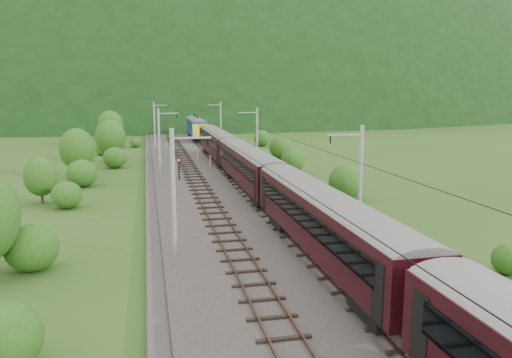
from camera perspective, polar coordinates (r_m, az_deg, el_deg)
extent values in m
plane|color=#2A4B17|center=(33.30, 1.63, -8.39)|extent=(600.00, 600.00, 0.00)
cube|color=#38332D|center=(42.64, -1.63, -4.00)|extent=(14.00, 220.00, 0.30)
cube|color=#543224|center=(42.10, -5.81, -3.75)|extent=(0.08, 220.00, 0.15)
cube|color=#543224|center=(42.28, -3.87, -3.66)|extent=(0.08, 220.00, 0.15)
cube|color=black|center=(42.22, -4.84, -3.89)|extent=(2.40, 220.00, 0.12)
cube|color=#543224|center=(42.89, 0.58, -3.44)|extent=(0.08, 220.00, 0.15)
cube|color=#543224|center=(43.22, 2.44, -3.34)|extent=(0.08, 220.00, 0.15)
cube|color=black|center=(43.08, 1.52, -3.56)|extent=(2.40, 220.00, 0.12)
cylinder|color=gray|center=(31.29, -9.42, -1.59)|extent=(0.28, 0.28, 8.00)
cube|color=gray|center=(30.86, -7.37, 4.69)|extent=(2.40, 0.12, 0.12)
cylinder|color=black|center=(31.00, -5.51, 4.20)|extent=(0.10, 0.10, 0.50)
cylinder|color=gray|center=(62.94, -11.01, 4.28)|extent=(0.28, 0.28, 8.00)
cube|color=gray|center=(62.73, -10.01, 7.41)|extent=(2.40, 0.12, 0.12)
cylinder|color=black|center=(62.80, -9.08, 7.16)|extent=(0.10, 0.10, 0.50)
cylinder|color=gray|center=(94.83, -11.53, 6.21)|extent=(0.28, 0.28, 8.00)
cube|color=gray|center=(94.69, -10.87, 8.29)|extent=(2.40, 0.12, 0.12)
cylinder|color=black|center=(94.73, -10.26, 8.12)|extent=(0.10, 0.10, 0.50)
cylinder|color=gray|center=(126.77, -11.80, 7.17)|extent=(0.28, 0.28, 8.00)
cube|color=gray|center=(126.67, -11.30, 8.72)|extent=(2.40, 0.12, 0.12)
cylinder|color=black|center=(126.70, -10.84, 8.60)|extent=(0.10, 0.10, 0.50)
cylinder|color=gray|center=(158.74, -11.95, 7.74)|extent=(0.28, 0.28, 8.00)
cube|color=gray|center=(158.65, -11.56, 8.98)|extent=(2.40, 0.12, 0.12)
cylinder|color=black|center=(158.68, -11.19, 8.88)|extent=(0.10, 0.10, 0.50)
cylinder|color=gray|center=(34.20, 11.80, -0.66)|extent=(0.28, 0.28, 8.00)
cube|color=gray|center=(33.26, 10.12, 5.01)|extent=(2.40, 0.12, 0.12)
cylinder|color=black|center=(32.92, 8.49, 4.48)|extent=(0.10, 0.10, 0.50)
cylinder|color=gray|center=(64.44, 0.11, 4.60)|extent=(0.28, 0.28, 8.00)
cube|color=gray|center=(63.94, -0.94, 7.61)|extent=(2.40, 0.12, 0.12)
cylinder|color=black|center=(63.77, -1.83, 7.33)|extent=(0.10, 0.10, 0.50)
cylinder|color=gray|center=(95.83, -4.06, 6.43)|extent=(0.28, 0.28, 8.00)
cube|color=gray|center=(95.50, -4.80, 8.45)|extent=(2.40, 0.12, 0.12)
cylinder|color=black|center=(95.38, -5.40, 8.25)|extent=(0.10, 0.10, 0.50)
cylinder|color=gray|center=(127.52, -6.17, 7.34)|extent=(0.28, 0.28, 8.00)
cube|color=gray|center=(127.27, -6.75, 8.85)|extent=(2.40, 0.12, 0.12)
cylinder|color=black|center=(127.18, -7.20, 8.71)|extent=(0.10, 0.10, 0.50)
cylinder|color=gray|center=(159.34, -7.45, 7.88)|extent=(0.28, 0.28, 8.00)
cube|color=gray|center=(159.14, -7.92, 9.09)|extent=(2.40, 0.12, 0.12)
cylinder|color=black|center=(159.07, -8.28, 8.97)|extent=(0.10, 0.10, 0.50)
cylinder|color=black|center=(41.10, -4.98, 5.27)|extent=(0.03, 198.00, 0.03)
cylinder|color=black|center=(41.99, 1.56, 5.40)|extent=(0.03, 198.00, 0.03)
ellipsoid|color=black|center=(290.90, -10.97, 7.97)|extent=(504.00, 360.00, 244.00)
cube|color=black|center=(29.73, 7.92, -4.84)|extent=(2.88, 21.87, 2.98)
cylinder|color=slate|center=(29.41, 7.98, -2.31)|extent=(2.88, 21.76, 2.88)
cube|color=black|center=(29.17, 5.23, -4.34)|extent=(0.05, 19.25, 1.14)
cube|color=black|center=(30.17, 10.55, -3.99)|extent=(0.05, 19.25, 1.14)
cube|color=black|center=(23.75, 14.38, -13.99)|extent=(2.19, 3.18, 0.89)
cube|color=black|center=(37.25, 3.77, -4.75)|extent=(2.19, 3.18, 0.89)
cube|color=black|center=(51.28, -0.91, 1.63)|extent=(2.88, 21.87, 2.98)
cylinder|color=slate|center=(51.09, -0.91, 3.11)|extent=(2.88, 21.76, 2.88)
cube|color=black|center=(50.96, -2.52, 1.97)|extent=(0.05, 19.25, 1.14)
cube|color=black|center=(51.53, 0.69, 2.07)|extent=(0.05, 19.25, 1.14)
cube|color=black|center=(44.28, 1.08, -2.31)|extent=(2.19, 3.18, 0.89)
cube|color=black|center=(59.01, -2.38, 0.85)|extent=(2.19, 3.18, 0.89)
cube|color=black|center=(73.58, -4.46, 4.22)|extent=(2.88, 21.87, 2.98)
cylinder|color=slate|center=(73.45, -4.47, 5.26)|extent=(2.88, 21.76, 2.88)
cube|color=black|center=(73.36, -5.59, 4.47)|extent=(0.05, 19.25, 1.14)
cube|color=black|center=(73.76, -3.33, 4.53)|extent=(0.05, 19.25, 1.14)
cube|color=black|center=(66.31, -3.51, 1.88)|extent=(2.19, 3.18, 0.89)
cube|color=black|center=(81.34, -5.19, 3.41)|extent=(2.19, 3.18, 0.89)
cube|color=navy|center=(104.99, -6.88, 5.98)|extent=(2.88, 17.89, 2.98)
cylinder|color=slate|center=(104.90, -6.90, 6.71)|extent=(2.88, 17.80, 2.88)
cube|color=black|center=(104.84, -7.69, 6.15)|extent=(0.05, 15.75, 1.14)
cube|color=black|center=(105.12, -6.09, 6.19)|extent=(0.05, 15.75, 1.14)
cube|color=black|center=(98.95, -6.50, 4.60)|extent=(2.19, 3.18, 0.89)
cube|color=black|center=(111.36, -7.18, 5.21)|extent=(2.19, 3.18, 0.89)
cube|color=yellow|center=(113.69, -7.31, 6.19)|extent=(2.94, 0.50, 2.68)
cube|color=yellow|center=(96.33, -6.37, 5.49)|extent=(2.94, 0.50, 2.68)
cube|color=black|center=(107.84, -7.06, 7.17)|extent=(0.08, 1.60, 0.89)
cylinder|color=red|center=(71.36, -6.69, 2.52)|extent=(0.18, 0.18, 1.67)
cylinder|color=red|center=(67.29, -5.23, 2.03)|extent=(0.17, 0.17, 1.56)
cylinder|color=black|center=(58.29, -8.80, 1.01)|extent=(0.16, 0.16, 2.22)
sphere|color=red|center=(58.11, -8.83, 2.14)|extent=(0.27, 0.27, 0.27)
ellipsoid|color=#1E5215|center=(21.83, -27.23, -15.96)|extent=(3.14, 3.14, 2.83)
ellipsoid|color=#1E5215|center=(32.53, -24.27, -7.18)|extent=(3.12, 3.12, 2.81)
ellipsoid|color=#1E5215|center=(48.02, -20.82, -1.72)|extent=(2.76, 2.76, 2.48)
ellipsoid|color=#1E5215|center=(58.03, -19.29, 0.62)|extent=(3.37, 3.37, 3.04)
ellipsoid|color=#1E5215|center=(70.54, -15.85, 2.35)|extent=(3.17, 3.17, 2.85)
ellipsoid|color=#1E5215|center=(84.79, -17.17, 3.31)|extent=(2.38, 2.38, 2.14)
ellipsoid|color=#1E5215|center=(94.83, -13.60, 4.07)|extent=(2.01, 2.01, 1.81)
ellipsoid|color=#1E5215|center=(110.65, -16.10, 5.09)|extent=(3.24, 3.24, 2.92)
ellipsoid|color=#1E5215|center=(123.85, -15.09, 5.89)|extent=(4.43, 4.43, 3.99)
cylinder|color=black|center=(51.10, -23.29, -1.25)|extent=(0.24, 0.24, 2.40)
ellipsoid|color=#1E5215|center=(50.86, -23.40, 0.27)|extent=(3.08, 3.08, 3.70)
cylinder|color=black|center=(64.39, -19.68, 1.60)|extent=(0.24, 0.24, 3.26)
ellipsoid|color=#1E5215|center=(64.15, -19.78, 3.24)|extent=(4.19, 4.19, 5.03)
cylinder|color=black|center=(76.59, -16.24, 3.13)|extent=(0.24, 0.24, 3.39)
ellipsoid|color=#1E5215|center=(76.38, -16.31, 4.57)|extent=(4.36, 4.36, 5.23)
cylinder|color=black|center=(96.69, -16.24, 4.62)|extent=(0.24, 0.24, 3.68)
ellipsoid|color=#1E5215|center=(96.52, -16.31, 5.86)|extent=(4.73, 4.73, 5.68)
ellipsoid|color=#1E5215|center=(32.73, 26.81, -8.35)|extent=(1.82, 1.82, 1.64)
ellipsoid|color=#1E5215|center=(49.33, 10.25, -0.54)|extent=(3.44, 3.44, 3.10)
ellipsoid|color=#1E5215|center=(64.77, 4.23, 2.01)|extent=(3.08, 3.08, 2.78)
ellipsoid|color=#1E5215|center=(77.16, 2.86, 3.52)|extent=(3.60, 3.60, 3.24)
ellipsoid|color=#1E5215|center=(93.99, 0.68, 4.59)|extent=(3.07, 3.07, 2.76)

